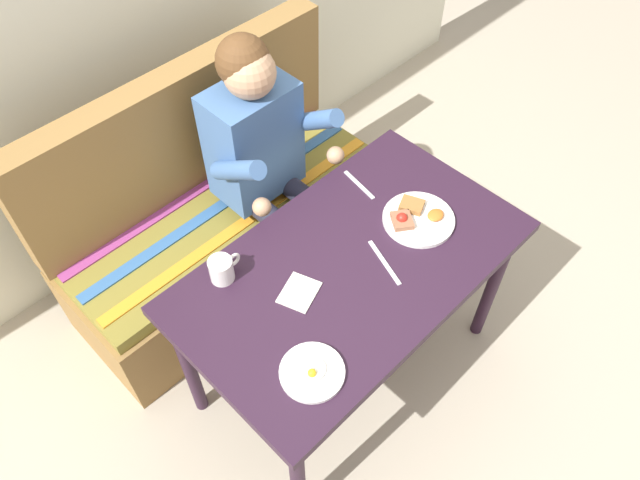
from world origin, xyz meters
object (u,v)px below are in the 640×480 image
person (266,153)px  knife (384,262)px  napkin (299,292)px  couch (221,219)px  coffee_mug (222,269)px  table (351,277)px  plate_breakfast (417,218)px  plate_eggs (312,372)px  fork (359,185)px

person → knife: (-0.07, -0.67, -0.01)m
napkin → couch: bearing=74.1°
person → coffee_mug: person is taller
person → knife: size_ratio=6.06×
table → knife: knife is taller
coffee_mug → napkin: bearing=-59.0°
person → napkin: bearing=-122.4°
plate_breakfast → knife: size_ratio=1.27×
table → plate_eggs: plate_eggs is taller
plate_eggs → napkin: plate_eggs is taller
plate_breakfast → coffee_mug: coffee_mug is taller
coffee_mug → couch: bearing=56.2°
couch → plate_breakfast: bearing=-69.5°
plate_eggs → knife: bearing=14.5°
plate_breakfast → fork: 0.26m
couch → person: bearing=-50.5°
person → plate_breakfast: bearing=-76.2°
plate_eggs → fork: bearing=32.6°
couch → napkin: size_ratio=11.19×
couch → knife: size_ratio=7.20×
plate_eggs → coffee_mug: bearing=85.4°
napkin → fork: (0.49, 0.19, -0.00)m
couch → person: size_ratio=1.19×
coffee_mug → knife: 0.54m
plate_breakfast → napkin: (-0.50, 0.07, -0.01)m
coffee_mug → fork: 0.62m
plate_breakfast → plate_eggs: 0.69m
plate_breakfast → couch: bearing=110.5°
couch → plate_breakfast: (0.30, -0.80, 0.41)m
plate_eggs → napkin: (0.17, 0.23, -0.01)m
person → napkin: size_ratio=9.42×
table → couch: size_ratio=0.83×
knife → person: bearing=103.3°
person → knife: person is taller
coffee_mug → fork: (0.62, -0.03, -0.04)m
table → person: person is taller
napkin → fork: size_ratio=0.76×
plate_breakfast → coffee_mug: 0.70m
table → napkin: napkin is taller
knife → plate_eggs: bearing=-146.5°
fork → person: bearing=119.9°
plate_breakfast → fork: (-0.02, 0.26, -0.01)m
person → fork: 0.39m
napkin → fork: 0.52m
couch → plate_breakfast: 0.95m
couch → coffee_mug: bearing=-123.8°
plate_breakfast → napkin: size_ratio=1.97×
person → knife: 0.67m
napkin → knife: (0.28, -0.11, -0.00)m
table → knife: (0.08, -0.08, 0.08)m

